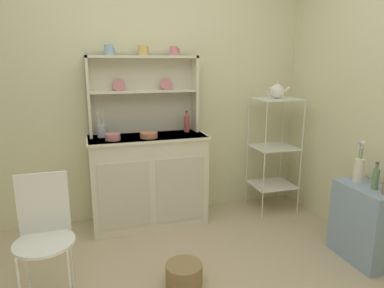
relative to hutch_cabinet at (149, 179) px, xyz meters
The scene contains 17 objects.
wall_back 0.85m from the hutch_cabinet, 81.63° to the left, with size 3.84×0.05×2.50m, color beige.
hutch_cabinet is the anchor object (origin of this frame).
hutch_shelf_unit 0.85m from the hutch_cabinet, 90.00° to the left, with size 1.01×0.18×0.72m.
bakers_rack 1.31m from the hutch_cabinet, ahead, with size 0.43×0.39×1.17m.
side_shelf_blue 1.86m from the hutch_cabinet, 37.15° to the right, with size 0.28×0.48×0.60m, color #849EBC.
wire_chair 1.25m from the hutch_cabinet, 130.95° to the right, with size 0.36×0.36×0.85m.
floor_basket 1.08m from the hutch_cabinet, 87.05° to the right, with size 0.26×0.26×0.15m, color #93754C.
cup_sky_0 1.22m from the hutch_cabinet, 157.41° to the left, with size 0.09×0.08×0.09m.
cup_gold_1 1.18m from the hutch_cabinet, 88.20° to the left, with size 0.10×0.08×0.09m.
cup_rose_2 1.22m from the hutch_cabinet, 22.74° to the left, with size 0.09×0.08×0.08m.
bowl_mixing_large 0.55m from the hutch_cabinet, 166.92° to the right, with size 0.13×0.13×0.06m, color #D17A84.
bowl_floral_medium 0.44m from the hutch_cabinet, 90.00° to the right, with size 0.16×0.16×0.05m, color #C67556.
jam_bottle 0.65m from the hutch_cabinet, 12.19° to the left, with size 0.05×0.05×0.21m.
utensil_jar 0.63m from the hutch_cabinet, 168.97° to the left, with size 0.08×0.08×0.25m.
porcelain_teapot 1.51m from the hutch_cabinet, ahead, with size 0.23×0.14×0.16m.
flower_vase 1.81m from the hutch_cabinet, 34.03° to the right, with size 0.08×0.08×0.33m.
oil_bottle 1.90m from the hutch_cabinet, 38.31° to the right, with size 0.05×0.05×0.21m.
Camera 1 is at (-0.56, -1.70, 1.51)m, focal length 32.32 mm.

